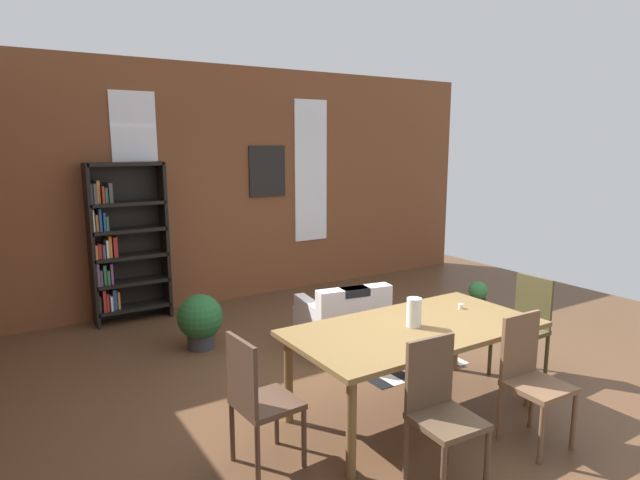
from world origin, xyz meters
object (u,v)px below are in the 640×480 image
object	(u,v)px
dining_chair_near_right	(531,375)
potted_plant_by_shelf	(478,295)
dining_chair_near_left	(440,407)
bookshelf_tall	(123,243)
dining_chair_head_right	(525,323)
dining_table	(415,335)
dining_chair_head_left	(257,398)
potted_plant_corner	(200,319)
vase_on_table	(414,312)
armchair_white	(342,324)

from	to	relation	value
dining_chair_near_right	potted_plant_by_shelf	bearing A→B (deg)	48.12
dining_chair_near_left	bookshelf_tall	xyz separation A→B (m)	(-0.99, 4.41, 0.47)
bookshelf_tall	potted_plant_by_shelf	xyz separation A→B (m)	(4.00, -2.08, -0.77)
dining_chair_head_right	dining_chair_near_right	xyz separation A→B (m)	(-0.93, -0.76, 0.00)
dining_table	potted_plant_by_shelf	bearing A→B (deg)	31.78
dining_chair_head_right	dining_chair_head_left	bearing A→B (deg)	-179.85
dining_chair_head_right	bookshelf_tall	distance (m)	4.65
bookshelf_tall	potted_plant_corner	xyz separation A→B (m)	(0.46, -1.37, -0.66)
vase_on_table	dining_chair_head_right	world-z (taller)	vase_on_table
dining_chair_head_right	dining_chair_near_right	distance (m)	1.20
dining_table	dining_chair_head_left	size ratio (longest dim) A/B	2.15
armchair_white	potted_plant_by_shelf	distance (m)	2.26
dining_chair_head_right	vase_on_table	bearing A→B (deg)	-179.89
vase_on_table	potted_plant_corner	xyz separation A→B (m)	(-0.97, 2.29, -0.54)
dining_chair_near_right	armchair_white	size ratio (longest dim) A/B	1.04
dining_table	dining_chair_head_right	xyz separation A→B (m)	(1.40, 0.00, -0.17)
dining_chair_head_left	dining_chair_near_left	bearing A→B (deg)	-38.49
potted_plant_corner	dining_chair_near_left	bearing A→B (deg)	-80.20
vase_on_table	dining_chair_near_right	distance (m)	0.96
potted_plant_by_shelf	potted_plant_corner	bearing A→B (deg)	168.79
vase_on_table	dining_chair_near_left	world-z (taller)	vase_on_table
potted_plant_corner	potted_plant_by_shelf	bearing A→B (deg)	-11.21
vase_on_table	potted_plant_corner	size ratio (longest dim) A/B	0.39
dining_chair_head_left	armchair_white	size ratio (longest dim) A/B	1.04
dining_chair_head_left	potted_plant_by_shelf	distance (m)	4.28
dining_table	dining_chair_near_left	bearing A→B (deg)	-121.21
dining_chair_head_left	armchair_white	distance (m)	2.25
dining_table	armchair_white	world-z (taller)	same
vase_on_table	dining_chair_head_left	xyz separation A→B (m)	(-1.38, -0.00, -0.35)
bookshelf_tall	potted_plant_by_shelf	size ratio (longest dim) A/B	4.88
bookshelf_tall	potted_plant_corner	bearing A→B (deg)	-71.48
dining_chair_near_left	armchair_white	world-z (taller)	dining_chair_near_left
dining_chair_head_left	armchair_white	xyz separation A→B (m)	(1.70, 1.46, -0.23)
dining_chair_head_left	potted_plant_by_shelf	world-z (taller)	dining_chair_head_left
dining_chair_near_left	dining_table	bearing A→B (deg)	58.79
dining_chair_near_right	bookshelf_tall	distance (m)	4.83
dining_chair_head_right	dining_chair_head_left	size ratio (longest dim) A/B	1.00
bookshelf_tall	dining_chair_head_left	bearing A→B (deg)	-89.30
dining_chair_head_right	bookshelf_tall	size ratio (longest dim) A/B	0.48
dining_chair_head_left	dining_chair_near_right	xyz separation A→B (m)	(1.86, -0.75, 0.00)
dining_chair_head_right	potted_plant_corner	bearing A→B (deg)	136.14
dining_chair_head_left	potted_plant_by_shelf	bearing A→B (deg)	21.91
bookshelf_tall	dining_chair_head_right	bearing A→B (deg)	-52.20
dining_chair_near_right	vase_on_table	bearing A→B (deg)	122.35
dining_chair_head_left	dining_chair_near_right	world-z (taller)	same
dining_chair_near_right	potted_plant_corner	bearing A→B (deg)	115.40
potted_plant_by_shelf	armchair_white	bearing A→B (deg)	-176.69
bookshelf_tall	potted_plant_by_shelf	bearing A→B (deg)	-27.41
dining_table	armchair_white	size ratio (longest dim) A/B	2.24
vase_on_table	potted_plant_corner	distance (m)	2.54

